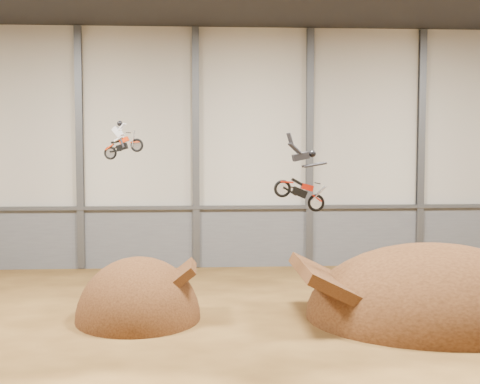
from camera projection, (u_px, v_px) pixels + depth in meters
name	position (u px, v px, depth m)	size (l,w,h in m)	color
floor	(286.00, 340.00, 24.75)	(40.00, 40.00, 0.00)	#4F3215
back_wall	(253.00, 148.00, 39.17)	(40.00, 0.10, 14.00)	beige
lower_band_back	(253.00, 237.00, 39.45)	(39.80, 0.18, 3.50)	slate
steel_rail	(253.00, 207.00, 39.17)	(39.80, 0.35, 0.20)	#47494F
steel_column_1	(80.00, 148.00, 38.34)	(0.40, 0.36, 13.90)	#47494F
steel_column_2	(196.00, 148.00, 38.76)	(0.40, 0.36, 13.90)	#47494F
steel_column_3	(310.00, 148.00, 39.18)	(0.40, 0.36, 13.90)	#47494F
steel_column_4	(421.00, 148.00, 39.60)	(0.40, 0.36, 13.90)	#47494F
takeoff_ramp	(139.00, 319.00, 27.79)	(5.16, 5.95, 5.16)	#361C0D
landing_ramp	(434.00, 317.00, 28.01)	(10.76, 9.52, 6.21)	#361C0D
fmx_rider_a	(125.00, 136.00, 29.77)	(1.88, 0.71, 1.70)	red
fmx_rider_b	(296.00, 173.00, 26.81)	(2.95, 0.84, 2.53)	red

